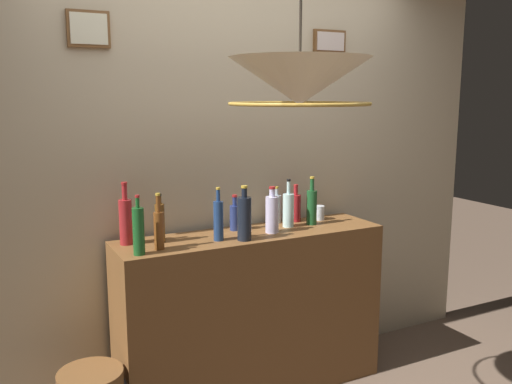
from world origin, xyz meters
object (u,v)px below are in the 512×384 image
at_px(liquor_bottle_vodka, 277,208).
at_px(pendant_lamp, 300,83).
at_px(liquor_bottle_rye, 272,213).
at_px(glass_tumbler_rocks, 319,213).
at_px(liquor_bottle_amaro, 235,216).
at_px(liquor_bottle_tequila, 312,206).
at_px(liquor_bottle_brandy, 288,209).
at_px(liquor_bottle_rum, 126,220).
at_px(liquor_bottle_bourbon, 244,218).
at_px(liquor_bottle_gin, 218,220).
at_px(liquor_bottle_vermouth, 139,230).
at_px(liquor_bottle_scotch, 296,207).
at_px(liquor_bottle_mezcal, 159,228).
at_px(liquor_bottle_port, 160,222).

xyz_separation_m(liquor_bottle_vodka, pendant_lamp, (-0.37, -0.85, 0.75)).
distance_m(liquor_bottle_rye, glass_tumbler_rocks, 0.46).
distance_m(liquor_bottle_amaro, liquor_bottle_tequila, 0.49).
bearing_deg(pendant_lamp, liquor_bottle_rye, 70.94).
height_order(liquor_bottle_brandy, liquor_bottle_rum, liquor_bottle_rum).
bearing_deg(liquor_bottle_bourbon, liquor_bottle_tequila, 15.17).
xyz_separation_m(liquor_bottle_brandy, liquor_bottle_rye, (-0.16, -0.08, 0.01)).
xyz_separation_m(liquor_bottle_tequila, liquor_bottle_vodka, (-0.17, 0.14, -0.02)).
relative_size(liquor_bottle_gin, glass_tumbler_rocks, 3.25).
xyz_separation_m(liquor_bottle_gin, pendant_lamp, (0.12, -0.62, 0.72)).
height_order(liquor_bottle_gin, liquor_bottle_vermouth, liquor_bottle_vermouth).
bearing_deg(liquor_bottle_rum, liquor_bottle_tequila, -3.54).
distance_m(liquor_bottle_scotch, liquor_bottle_vermouth, 1.11).
bearing_deg(liquor_bottle_scotch, liquor_bottle_brandy, -137.95).
distance_m(liquor_bottle_brandy, liquor_bottle_scotch, 0.15).
bearing_deg(liquor_bottle_mezcal, liquor_bottle_vermouth, -158.85).
relative_size(liquor_bottle_rum, glass_tumbler_rocks, 3.70).
xyz_separation_m(liquor_bottle_gin, liquor_bottle_vermouth, (-0.46, -0.07, 0.01)).
bearing_deg(liquor_bottle_mezcal, liquor_bottle_vodka, 16.42).
xyz_separation_m(liquor_bottle_bourbon, liquor_bottle_amaro, (0.05, 0.23, -0.04)).
height_order(liquor_bottle_scotch, pendant_lamp, pendant_lamp).
distance_m(liquor_bottle_port, liquor_bottle_rum, 0.18).
distance_m(liquor_bottle_rye, pendant_lamp, 0.99).
xyz_separation_m(liquor_bottle_bourbon, liquor_bottle_gin, (-0.13, 0.06, -0.01)).
relative_size(liquor_bottle_scotch, liquor_bottle_vermouth, 0.78).
distance_m(liquor_bottle_vermouth, pendant_lamp, 1.08).
height_order(liquor_bottle_bourbon, pendant_lamp, pendant_lamp).
distance_m(liquor_bottle_tequila, liquor_bottle_vodka, 0.22).
relative_size(liquor_bottle_scotch, glass_tumbler_rocks, 2.59).
relative_size(liquor_bottle_brandy, liquor_bottle_rye, 1.08).
xyz_separation_m(liquor_bottle_port, pendant_lamp, (0.42, -0.73, 0.73)).
bearing_deg(liquor_bottle_rum, liquor_bottle_scotch, 2.45).
relative_size(liquor_bottle_brandy, liquor_bottle_gin, 0.99).
distance_m(liquor_bottle_brandy, liquor_bottle_vodka, 0.13).
height_order(liquor_bottle_vermouth, liquor_bottle_mezcal, liquor_bottle_vermouth).
relative_size(liquor_bottle_vermouth, pendant_lamp, 0.49).
bearing_deg(liquor_bottle_tequila, liquor_bottle_rum, 176.46).
bearing_deg(liquor_bottle_rum, glass_tumbler_rocks, 0.63).
bearing_deg(liquor_bottle_vodka, liquor_bottle_port, -171.56).
relative_size(liquor_bottle_gin, pendant_lamp, 0.47).
height_order(liquor_bottle_rum, liquor_bottle_amaro, liquor_bottle_rum).
bearing_deg(liquor_bottle_rye, liquor_bottle_vodka, 54.59).
distance_m(liquor_bottle_rum, glass_tumbler_rocks, 1.25).
distance_m(liquor_bottle_rye, liquor_bottle_rum, 0.83).
bearing_deg(liquor_bottle_mezcal, liquor_bottle_port, 70.07).
bearing_deg(liquor_bottle_gin, pendant_lamp, -78.78).
relative_size(liquor_bottle_amaro, glass_tumbler_rocks, 2.33).
height_order(liquor_bottle_scotch, liquor_bottle_vodka, liquor_bottle_scotch).
relative_size(liquor_bottle_rye, liquor_bottle_gin, 0.91).
xyz_separation_m(liquor_bottle_rye, glass_tumbler_rocks, (0.43, 0.15, -0.07)).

